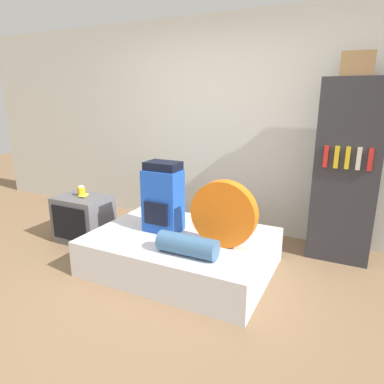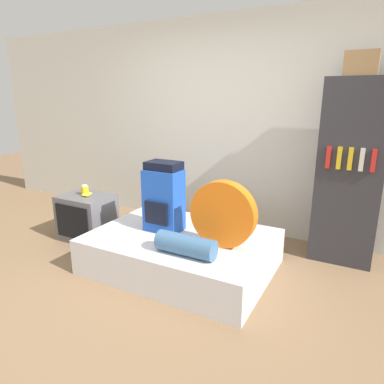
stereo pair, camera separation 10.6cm
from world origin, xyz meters
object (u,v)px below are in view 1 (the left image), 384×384
(canister, at_px, (81,191))
(bookshelf, at_px, (346,172))
(backpack, at_px, (163,198))
(sleeping_roll, at_px, (187,245))
(cardboard_box, at_px, (358,64))
(tent_bag, at_px, (224,214))
(television, at_px, (84,219))

(canister, bearing_deg, bookshelf, 17.16)
(backpack, xyz_separation_m, sleeping_roll, (0.47, -0.40, -0.25))
(canister, xyz_separation_m, cardboard_box, (2.75, 0.82, 1.35))
(tent_bag, bearing_deg, sleeping_roll, -121.97)
(backpack, distance_m, canister, 1.17)
(tent_bag, distance_m, sleeping_roll, 0.44)
(cardboard_box, bearing_deg, bookshelf, 65.61)
(sleeping_roll, relative_size, cardboard_box, 1.84)
(tent_bag, xyz_separation_m, sleeping_roll, (-0.20, -0.32, -0.21))
(television, distance_m, cardboard_box, 3.31)
(sleeping_roll, bearing_deg, canister, 163.16)
(backpack, xyz_separation_m, bookshelf, (1.60, 0.95, 0.23))
(sleeping_roll, bearing_deg, cardboard_box, 49.88)
(sleeping_roll, distance_m, canister, 1.72)
(tent_bag, bearing_deg, bookshelf, 48.06)
(sleeping_roll, xyz_separation_m, bookshelf, (1.12, 1.35, 0.48))
(backpack, xyz_separation_m, television, (-1.14, 0.07, -0.42))
(backpack, bearing_deg, sleeping_roll, -40.22)
(cardboard_box, bearing_deg, television, -162.66)
(tent_bag, xyz_separation_m, cardboard_box, (0.91, 0.99, 1.29))
(canister, distance_m, bookshelf, 2.91)
(sleeping_roll, height_order, television, television)
(backpack, relative_size, cardboard_box, 2.43)
(backpack, xyz_separation_m, canister, (-1.17, 0.10, -0.10))
(tent_bag, bearing_deg, backpack, 173.35)
(cardboard_box, bearing_deg, backpack, -149.97)
(television, bearing_deg, backpack, -3.30)
(bookshelf, xyz_separation_m, cardboard_box, (-0.02, -0.03, 1.03))
(sleeping_roll, distance_m, bookshelf, 1.82)
(backpack, bearing_deg, cardboard_box, 30.03)
(tent_bag, height_order, bookshelf, bookshelf)
(sleeping_roll, bearing_deg, bookshelf, 50.20)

